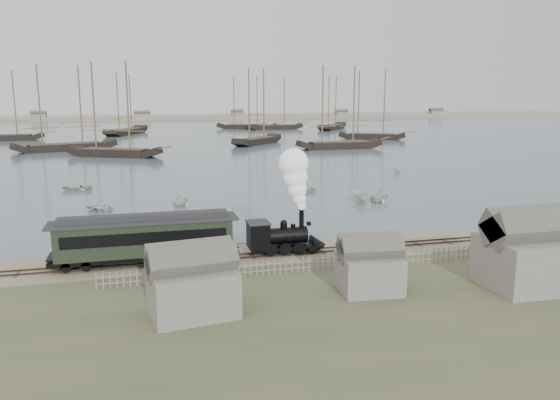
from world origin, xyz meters
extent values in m
plane|color=tan|center=(0.00, 0.00, 0.00)|extent=(600.00, 600.00, 0.00)
cube|color=#475765|center=(0.00, 170.00, 0.03)|extent=(600.00, 336.00, 0.06)
cube|color=#38271E|center=(0.00, -2.50, 0.10)|extent=(120.00, 0.08, 0.12)
cube|color=#38271E|center=(0.00, -1.50, 0.10)|extent=(120.00, 0.08, 0.12)
cube|color=#3A2F25|center=(0.00, -2.00, 0.03)|extent=(120.00, 1.80, 0.06)
cube|color=tan|center=(0.00, 250.00, 0.00)|extent=(500.00, 20.00, 1.80)
cube|color=black|center=(-1.16, -2.00, 0.66)|extent=(6.19, 1.82, 0.23)
cylinder|color=black|center=(-1.52, -2.00, 1.57)|extent=(3.82, 1.37, 1.37)
cube|color=black|center=(-3.52, -2.00, 1.75)|extent=(1.64, 2.00, 2.09)
cube|color=#2C2C2E|center=(-3.52, -2.00, 2.85)|extent=(1.82, 2.18, 0.11)
cylinder|color=black|center=(0.21, -2.00, 2.80)|extent=(0.40, 0.40, 1.46)
sphere|color=black|center=(-1.34, -2.00, 2.64)|extent=(0.58, 0.58, 0.58)
cone|color=black|center=(1.76, -2.00, 0.57)|extent=(1.27, 1.82, 1.82)
cube|color=black|center=(0.85, -2.00, 2.48)|extent=(0.32, 0.32, 0.32)
cube|color=black|center=(-12.56, -2.00, 0.73)|extent=(14.43, 2.37, 0.36)
cube|color=black|center=(-12.56, -2.00, 2.17)|extent=(13.40, 2.58, 2.58)
cube|color=black|center=(-12.56, -3.31, 2.43)|extent=(12.37, 0.06, 0.93)
cube|color=black|center=(-12.56, -0.69, 2.43)|extent=(12.37, 0.06, 0.93)
cube|color=#2C2C2E|center=(-12.56, -2.00, 3.51)|extent=(14.43, 2.78, 0.19)
cube|color=#2C2C2E|center=(-12.56, -2.00, 3.82)|extent=(12.89, 1.24, 0.46)
imported|color=silver|center=(-17.45, 0.55, 0.42)|extent=(3.40, 4.40, 0.84)
imported|color=silver|center=(-17.20, 19.53, 0.42)|extent=(4.07, 4.27, 0.72)
imported|color=silver|center=(-8.27, 19.94, 0.80)|extent=(3.70, 3.72, 1.49)
imported|color=silver|center=(13.53, 16.95, 0.72)|extent=(3.50, 1.52, 1.32)
imported|color=silver|center=(9.11, 25.91, 0.44)|extent=(4.50, 4.50, 0.77)
imported|color=silver|center=(15.80, 16.35, 0.85)|extent=(3.33, 3.61, 1.59)
imported|color=silver|center=(29.93, 39.77, 0.66)|extent=(3.14, 2.84, 1.20)
imported|color=silver|center=(-21.39, 34.74, 0.49)|extent=(3.62, 4.58, 0.86)
camera|label=1|loc=(-12.75, -44.68, 13.23)|focal=35.00mm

